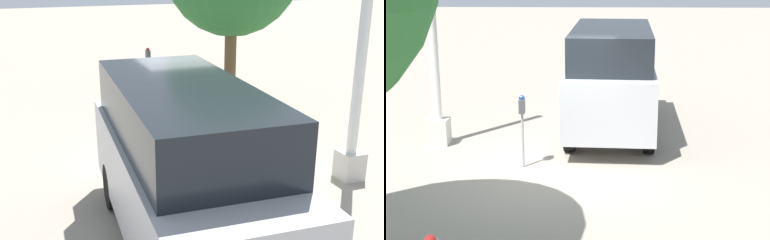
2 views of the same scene
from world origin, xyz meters
The scene contains 4 objects.
ground_plane centered at (0.00, 0.00, 0.00)m, with size 80.00×80.00×0.00m, color gray.
parking_meter_near centered at (0.24, 0.50, 1.03)m, with size 0.20×0.12×1.40m.
lamp_post centered at (1.63, 2.48, 1.90)m, with size 0.44×0.44×5.28m.
parked_van centered at (2.70, -1.22, 1.29)m, with size 5.01×2.06×2.39m.
Camera 2 is at (-10.30, -0.86, 3.80)m, focal length 55.00 mm.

